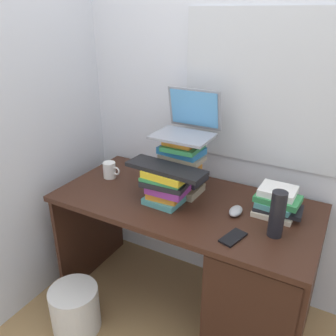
{
  "coord_description": "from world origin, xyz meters",
  "views": [
    {
      "loc": [
        0.72,
        -1.48,
        1.65
      ],
      "look_at": [
        -0.09,
        -0.02,
        0.91
      ],
      "focal_mm": 37.48,
      "sensor_mm": 36.0,
      "label": 1
    }
  ],
  "objects_px": {
    "mug": "(110,170)",
    "keyboard": "(166,168)",
    "desk": "(241,274)",
    "book_stack_side": "(277,202)",
    "book_stack_keyboard_riser": "(166,186)",
    "water_bottle": "(277,214)",
    "computer_mouse": "(236,211)",
    "wastebasket": "(75,309)",
    "cell_phone": "(233,237)",
    "laptop": "(188,124)",
    "book_stack_tall": "(182,166)"
  },
  "relations": [
    {
      "from": "mug",
      "to": "keyboard",
      "type": "bearing_deg",
      "value": -13.35
    },
    {
      "from": "desk",
      "to": "book_stack_side",
      "type": "height_order",
      "value": "book_stack_side"
    },
    {
      "from": "book_stack_keyboard_riser",
      "to": "water_bottle",
      "type": "height_order",
      "value": "water_bottle"
    },
    {
      "from": "desk",
      "to": "keyboard",
      "type": "height_order",
      "value": "keyboard"
    },
    {
      "from": "computer_mouse",
      "to": "wastebasket",
      "type": "xyz_separation_m",
      "value": [
        -0.73,
        -0.45,
        -0.61
      ]
    },
    {
      "from": "book_stack_keyboard_riser",
      "to": "cell_phone",
      "type": "distance_m",
      "value": 0.45
    },
    {
      "from": "keyboard",
      "to": "mug",
      "type": "distance_m",
      "value": 0.49
    },
    {
      "from": "wastebasket",
      "to": "book_stack_keyboard_riser",
      "type": "bearing_deg",
      "value": 45.52
    },
    {
      "from": "desk",
      "to": "cell_phone",
      "type": "relative_size",
      "value": 10.24
    },
    {
      "from": "book_stack_side",
      "to": "computer_mouse",
      "type": "xyz_separation_m",
      "value": [
        -0.17,
        -0.1,
        -0.05
      ]
    },
    {
      "from": "book_stack_keyboard_riser",
      "to": "book_stack_side",
      "type": "bearing_deg",
      "value": 17.88
    },
    {
      "from": "book_stack_keyboard_riser",
      "to": "laptop",
      "type": "distance_m",
      "value": 0.35
    },
    {
      "from": "wastebasket",
      "to": "laptop",
      "type": "bearing_deg",
      "value": 57.72
    },
    {
      "from": "book_stack_side",
      "to": "keyboard",
      "type": "height_order",
      "value": "keyboard"
    },
    {
      "from": "wastebasket",
      "to": "mug",
      "type": "bearing_deg",
      "value": 99.18
    },
    {
      "from": "mug",
      "to": "desk",
      "type": "bearing_deg",
      "value": -3.91
    },
    {
      "from": "book_stack_side",
      "to": "wastebasket",
      "type": "height_order",
      "value": "book_stack_side"
    },
    {
      "from": "book_stack_tall",
      "to": "book_stack_keyboard_riser",
      "type": "distance_m",
      "value": 0.17
    },
    {
      "from": "book_stack_tall",
      "to": "keyboard",
      "type": "distance_m",
      "value": 0.17
    },
    {
      "from": "desk",
      "to": "keyboard",
      "type": "xyz_separation_m",
      "value": [
        -0.43,
        -0.05,
        0.53
      ]
    },
    {
      "from": "book_stack_keyboard_riser",
      "to": "mug",
      "type": "height_order",
      "value": "book_stack_keyboard_riser"
    },
    {
      "from": "book_stack_tall",
      "to": "computer_mouse",
      "type": "xyz_separation_m",
      "value": [
        0.35,
        -0.09,
        -0.13
      ]
    },
    {
      "from": "water_bottle",
      "to": "computer_mouse",
      "type": "bearing_deg",
      "value": 157.64
    },
    {
      "from": "book_stack_side",
      "to": "water_bottle",
      "type": "bearing_deg",
      "value": -77.87
    },
    {
      "from": "mug",
      "to": "laptop",
      "type": "bearing_deg",
      "value": 14.34
    },
    {
      "from": "book_stack_side",
      "to": "wastebasket",
      "type": "relative_size",
      "value": 0.88
    },
    {
      "from": "desk",
      "to": "water_bottle",
      "type": "bearing_deg",
      "value": -22.88
    },
    {
      "from": "laptop",
      "to": "water_bottle",
      "type": "distance_m",
      "value": 0.66
    },
    {
      "from": "computer_mouse",
      "to": "water_bottle",
      "type": "distance_m",
      "value": 0.25
    },
    {
      "from": "mug",
      "to": "cell_phone",
      "type": "bearing_deg",
      "value": -15.26
    },
    {
      "from": "desk",
      "to": "book_stack_tall",
      "type": "distance_m",
      "value": 0.65
    },
    {
      "from": "book_stack_keyboard_riser",
      "to": "wastebasket",
      "type": "height_order",
      "value": "book_stack_keyboard_riser"
    },
    {
      "from": "mug",
      "to": "wastebasket",
      "type": "distance_m",
      "value": 0.81
    },
    {
      "from": "water_bottle",
      "to": "cell_phone",
      "type": "height_order",
      "value": "water_bottle"
    },
    {
      "from": "computer_mouse",
      "to": "book_stack_side",
      "type": "bearing_deg",
      "value": 29.94
    },
    {
      "from": "desk",
      "to": "cell_phone",
      "type": "xyz_separation_m",
      "value": [
        -0.01,
        -0.18,
        0.33
      ]
    },
    {
      "from": "book_stack_tall",
      "to": "book_stack_keyboard_riser",
      "type": "bearing_deg",
      "value": -93.05
    },
    {
      "from": "book_stack_side",
      "to": "cell_phone",
      "type": "relative_size",
      "value": 1.74
    },
    {
      "from": "laptop",
      "to": "mug",
      "type": "bearing_deg",
      "value": -165.66
    },
    {
      "from": "book_stack_tall",
      "to": "water_bottle",
      "type": "xyz_separation_m",
      "value": [
        0.56,
        -0.18,
        -0.04
      ]
    },
    {
      "from": "laptop",
      "to": "cell_phone",
      "type": "distance_m",
      "value": 0.65
    },
    {
      "from": "book_stack_side",
      "to": "mug",
      "type": "distance_m",
      "value": 0.98
    },
    {
      "from": "desk",
      "to": "laptop",
      "type": "xyz_separation_m",
      "value": [
        -0.42,
        0.18,
        0.7
      ]
    },
    {
      "from": "desk",
      "to": "mug",
      "type": "distance_m",
      "value": 0.96
    },
    {
      "from": "computer_mouse",
      "to": "keyboard",
      "type": "bearing_deg",
      "value": -168.38
    },
    {
      "from": "mug",
      "to": "cell_phone",
      "type": "xyz_separation_m",
      "value": [
        0.87,
        -0.24,
        -0.04
      ]
    },
    {
      "from": "cell_phone",
      "to": "computer_mouse",
      "type": "bearing_deg",
      "value": 121.19
    },
    {
      "from": "laptop",
      "to": "water_bottle",
      "type": "bearing_deg",
      "value": -22.93
    },
    {
      "from": "desk",
      "to": "laptop",
      "type": "distance_m",
      "value": 0.84
    },
    {
      "from": "desk",
      "to": "laptop",
      "type": "relative_size",
      "value": 4.54
    }
  ]
}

